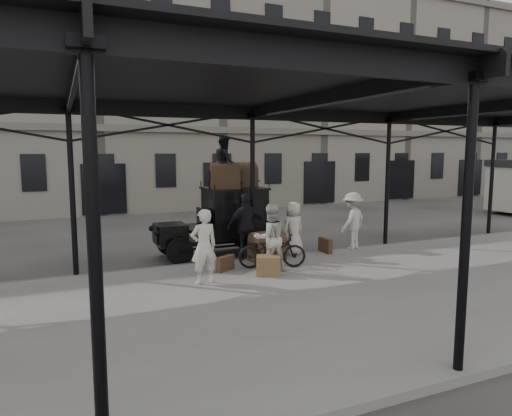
{
  "coord_description": "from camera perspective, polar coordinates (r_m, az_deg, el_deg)",
  "views": [
    {
      "loc": [
        -5.29,
        -10.49,
        3.36
      ],
      "look_at": [
        -0.06,
        1.6,
        1.7
      ],
      "focal_mm": 32.0,
      "sensor_mm": 36.0,
      "label": 1
    }
  ],
  "objects": [
    {
      "name": "platform",
      "position": [
        10.52,
        8.26,
        -11.08
      ],
      "size": [
        28.0,
        8.0,
        0.15
      ],
      "primitive_type": "cube",
      "color": "slate",
      "rests_on": "ground"
    },
    {
      "name": "suitcase_flat",
      "position": [
        12.36,
        -3.85,
        -6.93
      ],
      "size": [
        0.59,
        0.43,
        0.4
      ],
      "primitive_type": "cube",
      "rotation": [
        0.0,
        0.0,
        0.52
      ],
      "color": "#4D3224",
      "rests_on": "platform"
    },
    {
      "name": "suitcase_upright",
      "position": [
        14.67,
        8.65,
        -4.64
      ],
      "size": [
        0.16,
        0.6,
        0.45
      ],
      "primitive_type": "cube",
      "rotation": [
        0.0,
        0.0,
        0.02
      ],
      "color": "#4D3224",
      "rests_on": "platform"
    },
    {
      "name": "canopy",
      "position": [
        10.31,
        7.89,
        14.01
      ],
      "size": [
        22.5,
        9.0,
        4.74
      ],
      "color": "black",
      "rests_on": "ground"
    },
    {
      "name": "steamer_trunk_roof_far",
      "position": [
        14.99,
        -1.75,
        3.96
      ],
      "size": [
        0.99,
        0.69,
        0.67
      ],
      "primitive_type": null,
      "rotation": [
        0.0,
        0.0,
        0.15
      ],
      "color": "#4D3224",
      "rests_on": "taxi"
    },
    {
      "name": "bicycle",
      "position": [
        12.59,
        2.03,
        -5.29
      ],
      "size": [
        1.97,
        1.18,
        0.98
      ],
      "primitive_type": "imported",
      "rotation": [
        0.0,
        0.0,
        1.27
      ],
      "color": "black",
      "rests_on": "platform"
    },
    {
      "name": "steamer_trunk_platform",
      "position": [
        13.44,
        1.41,
        -5.03
      ],
      "size": [
        1.08,
        0.76,
        0.73
      ],
      "primitive_type": null,
      "rotation": [
        0.0,
        0.0,
        0.16
      ],
      "color": "#4D3224",
      "rests_on": "platform"
    },
    {
      "name": "porter_official",
      "position": [
        13.45,
        -1.17,
        -2.33
      ],
      "size": [
        1.21,
        0.65,
        1.97
      ],
      "primitive_type": "imported",
      "rotation": [
        0.0,
        0.0,
        2.99
      ],
      "color": "black",
      "rests_on": "platform"
    },
    {
      "name": "wicker_hamper",
      "position": [
        11.93,
        1.51,
        -7.18
      ],
      "size": [
        0.73,
        0.66,
        0.5
      ],
      "primitive_type": "cube",
      "rotation": [
        0.0,
        0.0,
        -0.43
      ],
      "color": "brown",
      "rests_on": "platform"
    },
    {
      "name": "taxi",
      "position": [
        14.7,
        -3.87,
        -1.26
      ],
      "size": [
        3.65,
        1.55,
        2.18
      ],
      "color": "black",
      "rests_on": "ground"
    },
    {
      "name": "building_frontage",
      "position": [
        29.2,
        -13.17,
        14.17
      ],
      "size": [
        64.0,
        8.0,
        14.0
      ],
      "primitive_type": "cube",
      "color": "slate",
      "rests_on": "ground"
    },
    {
      "name": "porter_roof",
      "position": [
        14.45,
        -3.91,
        5.76
      ],
      "size": [
        0.78,
        0.92,
        1.65
      ],
      "primitive_type": "imported",
      "rotation": [
        0.0,
        0.0,
        1.36
      ],
      "color": "black",
      "rests_on": "taxi"
    },
    {
      "name": "porter_right",
      "position": [
        15.26,
        11.98,
        -1.55
      ],
      "size": [
        1.38,
        1.13,
        1.86
      ],
      "primitive_type": "imported",
      "rotation": [
        0.0,
        0.0,
        3.57
      ],
      "color": "beige",
      "rests_on": "platform"
    },
    {
      "name": "ground",
      "position": [
        12.22,
        3.28,
        -8.79
      ],
      "size": [
        120.0,
        120.0,
        0.0
      ],
      "primitive_type": "plane",
      "color": "#383533",
      "rests_on": "ground"
    },
    {
      "name": "porter_left",
      "position": [
        11.11,
        -6.54,
        -4.79
      ],
      "size": [
        0.7,
        0.49,
        1.83
      ],
      "primitive_type": "imported",
      "rotation": [
        0.0,
        0.0,
        3.22
      ],
      "color": "beige",
      "rests_on": "platform"
    },
    {
      "name": "steamer_trunk_roof_near",
      "position": [
        14.31,
        -3.88,
        3.77
      ],
      "size": [
        1.01,
        0.76,
        0.66
      ],
      "primitive_type": null,
      "rotation": [
        0.0,
        0.0,
        -0.25
      ],
      "color": "#4D3224",
      "rests_on": "taxi"
    },
    {
      "name": "porter_midleft",
      "position": [
        12.12,
        1.77,
        -3.76
      ],
      "size": [
        0.93,
        0.75,
        1.82
      ],
      "primitive_type": "imported",
      "rotation": [
        0.0,
        0.0,
        3.07
      ],
      "color": "#BCB6AC",
      "rests_on": "platform"
    },
    {
      "name": "porter_centre",
      "position": [
        14.14,
        4.73,
        -2.55
      ],
      "size": [
        0.92,
        0.73,
        1.65
      ],
      "primitive_type": "imported",
      "rotation": [
        0.0,
        0.0,
        3.43
      ],
      "color": "beige",
      "rests_on": "platform"
    }
  ]
}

